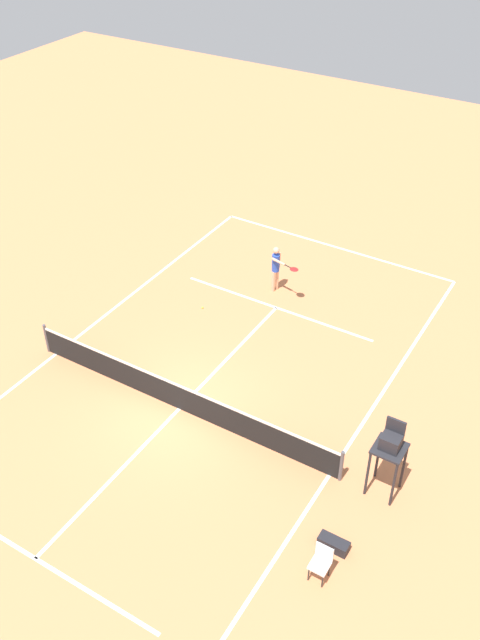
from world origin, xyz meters
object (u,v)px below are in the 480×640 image
object	(u,v)px
tennis_ball	(202,308)
courtside_chair_near	(321,561)
player_serving	(277,265)
umpire_chair	(390,447)
equipment_bag	(334,544)

from	to	relation	value
tennis_ball	courtside_chair_near	size ratio (longest dim) A/B	0.07
player_serving	tennis_ball	xyz separation A→B (m)	(1.68, 2.34, -1.05)
tennis_ball	courtside_chair_near	world-z (taller)	courtside_chair_near
umpire_chair	courtside_chair_near	bearing A→B (deg)	84.60
player_serving	equipment_bag	distance (m)	11.09
courtside_chair_near	equipment_bag	xyz separation A→B (m)	(0.05, -0.84, -0.38)
umpire_chair	courtside_chair_near	world-z (taller)	umpire_chair
player_serving	umpire_chair	world-z (taller)	umpire_chair
courtside_chair_near	umpire_chair	bearing A→B (deg)	-95.40
tennis_ball	equipment_bag	distance (m)	10.51
umpire_chair	tennis_ball	bearing A→B (deg)	-26.75
tennis_ball	equipment_bag	bearing A→B (deg)	141.15
player_serving	courtside_chair_near	world-z (taller)	player_serving
tennis_ball	umpire_chair	world-z (taller)	umpire_chair
tennis_ball	equipment_bag	xyz separation A→B (m)	(-8.19, 6.60, 0.12)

